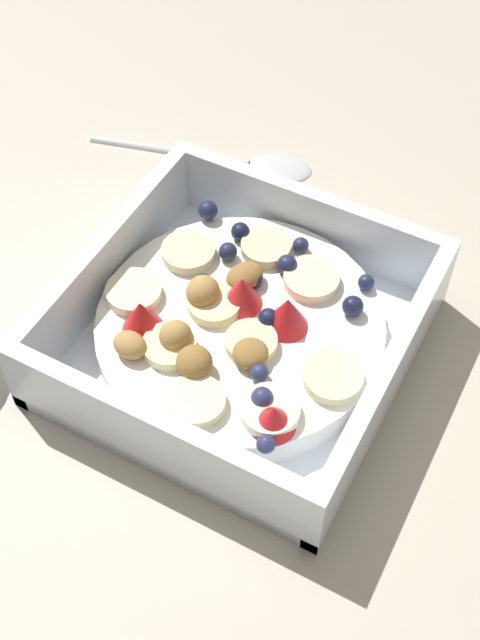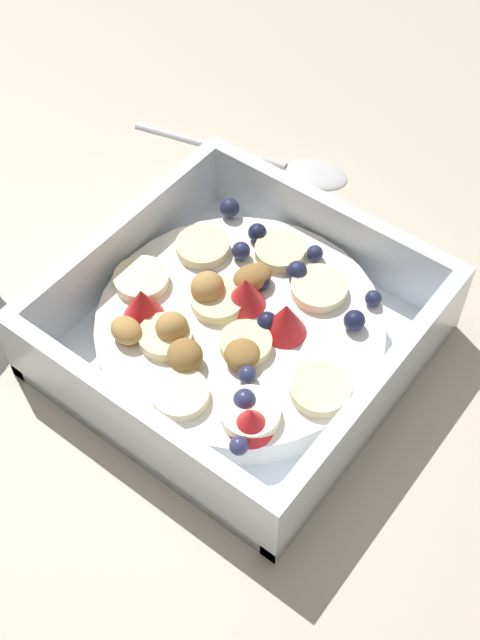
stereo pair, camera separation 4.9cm
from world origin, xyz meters
The scene contains 3 objects.
ground_plane centered at (0.00, 0.00, 0.00)m, with size 2.40×2.40×0.00m, color beige.
fruit_bowl centered at (0.01, 0.01, 0.02)m, with size 0.20×0.20×0.06m.
spoon centered at (0.17, 0.09, 0.00)m, with size 0.06×0.17×0.01m.
Camera 2 is at (-0.23, -0.18, 0.42)m, focal length 46.50 mm.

